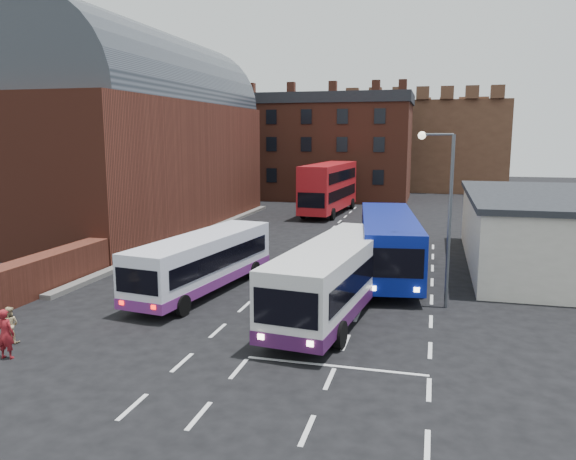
% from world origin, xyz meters
% --- Properties ---
extents(ground, '(180.00, 180.00, 0.00)m').
position_xyz_m(ground, '(0.00, 0.00, 0.00)').
color(ground, black).
extents(railway_station, '(12.00, 28.00, 16.00)m').
position_xyz_m(railway_station, '(-15.50, 21.00, 7.64)').
color(railway_station, '#602B1E').
rests_on(railway_station, ground).
extents(forecourt_wall, '(1.20, 10.00, 1.80)m').
position_xyz_m(forecourt_wall, '(-10.20, 2.00, 0.90)').
color(forecourt_wall, '#602B1E').
rests_on(forecourt_wall, ground).
extents(cream_building, '(10.40, 16.40, 4.25)m').
position_xyz_m(cream_building, '(15.00, 14.00, 2.16)').
color(cream_building, beige).
rests_on(cream_building, ground).
extents(brick_terrace, '(22.00, 10.00, 11.00)m').
position_xyz_m(brick_terrace, '(-6.00, 46.00, 5.50)').
color(brick_terrace, brown).
rests_on(brick_terrace, ground).
extents(castle_keep, '(22.00, 22.00, 12.00)m').
position_xyz_m(castle_keep, '(6.00, 66.00, 6.00)').
color(castle_keep, brown).
rests_on(castle_keep, ground).
extents(bus_white_outbound, '(3.69, 10.32, 2.75)m').
position_xyz_m(bus_white_outbound, '(-2.70, 4.20, 1.63)').
color(bus_white_outbound, white).
rests_on(bus_white_outbound, ground).
extents(bus_white_inbound, '(3.85, 11.45, 3.06)m').
position_xyz_m(bus_white_inbound, '(4.04, 2.28, 1.81)').
color(bus_white_inbound, silver).
rests_on(bus_white_inbound, ground).
extents(bus_blue, '(4.26, 12.20, 3.26)m').
position_xyz_m(bus_blue, '(5.65, 9.60, 1.92)').
color(bus_blue, navy).
rests_on(bus_blue, ground).
extents(bus_red_double, '(3.69, 12.21, 4.82)m').
position_xyz_m(bus_red_double, '(-1.86, 32.63, 2.56)').
color(bus_red_double, '#AF151B').
rests_on(bus_red_double, ground).
extents(street_lamp, '(1.54, 0.46, 7.65)m').
position_xyz_m(street_lamp, '(8.34, 4.53, 4.61)').
color(street_lamp, '#4D5056').
rests_on(street_lamp, ground).
extents(pedestrian_red, '(0.67, 0.48, 1.74)m').
position_xyz_m(pedestrian_red, '(-5.92, -5.16, 0.87)').
color(pedestrian_red, maroon).
rests_on(pedestrian_red, ground).
extents(pedestrian_beige, '(0.74, 0.62, 1.36)m').
position_xyz_m(pedestrian_beige, '(-6.85, -3.90, 0.68)').
color(pedestrian_beige, tan).
rests_on(pedestrian_beige, ground).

